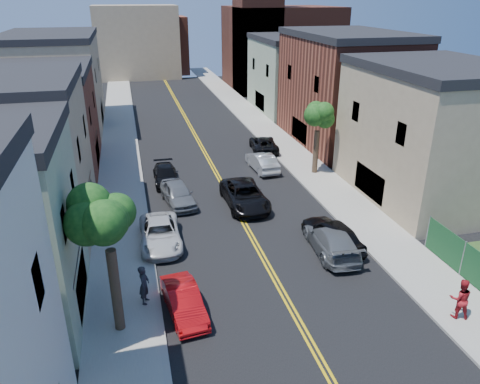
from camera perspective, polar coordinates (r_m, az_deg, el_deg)
sidewalk_left at (r=45.25m, az=-14.85°, el=5.01°), size 3.20×100.00×0.15m
sidewalk_right at (r=47.51m, az=4.60°, el=6.59°), size 3.20×100.00×0.15m
curb_left at (r=45.23m, az=-12.64°, el=5.22°), size 0.30×100.00×0.15m
curb_right at (r=47.01m, az=2.56°, el=6.46°), size 0.30×100.00×0.15m
bldg_left_tan_near at (r=30.49m, az=-27.11°, el=3.08°), size 9.00×10.00×9.00m
bldg_left_brick at (r=40.97m, az=-24.00°, el=7.61°), size 9.00×12.00×8.00m
bldg_left_tan_far at (r=54.36m, az=-21.97°, el=12.23°), size 9.00×16.00×9.50m
bldg_right_tan at (r=35.32m, az=22.70°, el=6.38°), size 9.00×12.00×9.00m
bldg_right_brick at (r=46.83m, az=12.85°, el=12.06°), size 9.00×14.00×10.00m
bldg_right_palegrn at (r=59.61m, az=6.78°, el=14.08°), size 9.00×12.00×8.50m
church at (r=74.13m, az=4.46°, el=18.31°), size 16.20×14.20×22.60m
backdrop_left at (r=85.50m, az=-12.66°, el=17.68°), size 14.00×8.00×12.00m
backdrop_center at (r=89.78m, az=-10.04°, el=17.48°), size 10.00×8.00×10.00m
tree_left_mid at (r=18.60m, az=-16.54°, el=-0.33°), size 5.20×5.20×9.29m
tree_right_far at (r=37.05m, az=9.80°, el=10.60°), size 4.40×4.40×8.03m
red_sedan at (r=22.01m, az=-7.00°, el=-13.31°), size 1.90×4.23×1.35m
white_pickup at (r=27.68m, az=-9.88°, el=-5.12°), size 2.47×5.15×1.42m
grey_car_left at (r=32.67m, az=-7.73°, el=-0.23°), size 2.45×4.81×1.57m
black_car_left at (r=36.59m, az=-9.22°, el=2.09°), size 1.85×4.48×1.30m
grey_car_right at (r=27.02m, az=11.28°, el=-5.83°), size 2.58×5.48×1.55m
black_car_right at (r=27.56m, az=11.42°, el=-5.08°), size 2.50×5.10×1.67m
silver_car_right at (r=38.79m, az=2.76°, el=3.77°), size 1.87×4.62×1.49m
dark_car_right_far at (r=43.65m, az=2.95°, el=5.96°), size 2.97×5.27×1.39m
black_suv_lane at (r=32.10m, az=0.59°, el=-0.42°), size 2.69×5.74×1.59m
pedestrian_left at (r=22.55m, az=-11.81°, el=-11.21°), size 0.66×0.83×1.98m
pedestrian_right at (r=23.45m, az=25.69°, el=-11.84°), size 1.16×1.04×1.97m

